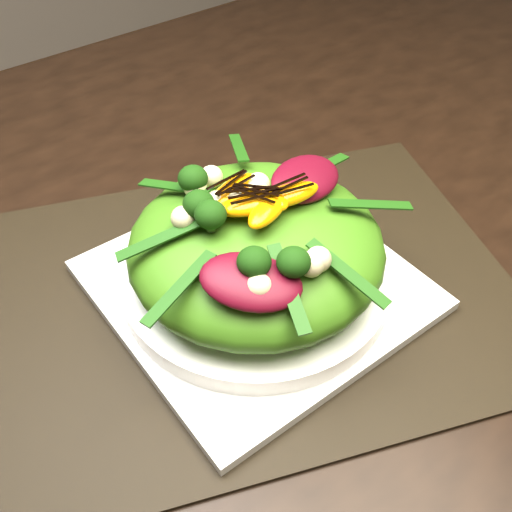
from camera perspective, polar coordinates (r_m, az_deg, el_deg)
floor at (r=1.32m, az=1.61°, el=-19.24°), size 4.00×4.00×0.01m
dining_table at (r=0.74m, az=2.74°, el=6.70°), size 1.60×0.90×0.75m
placemat at (r=0.58m, az=0.00°, el=-3.22°), size 0.59×0.52×0.00m
plate_base at (r=0.58m, az=0.00°, el=-2.75°), size 0.27×0.27×0.01m
salad_bowl at (r=0.57m, az=-0.00°, el=-1.75°), size 0.30×0.30×0.02m
lettuce_mound at (r=0.54m, az=0.00°, el=0.95°), size 0.24×0.24×0.08m
radicchio_leaf at (r=0.55m, az=4.73°, el=7.36°), size 0.09×0.07×0.02m
orange_segment at (r=0.52m, az=-0.98°, el=5.61°), size 0.06×0.03×0.02m
broccoli_floret at (r=0.51m, az=-8.89°, el=4.45°), size 0.04×0.04×0.04m
macadamia_nut at (r=0.51m, az=5.35°, el=4.71°), size 0.02×0.02×0.02m
balsamic_drizzle at (r=0.51m, az=-0.99°, el=6.33°), size 0.04×0.01×0.00m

